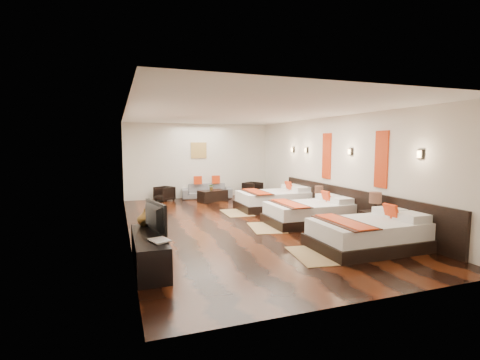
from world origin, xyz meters
name	(u,v)px	position (x,y,z in m)	size (l,w,h in m)	color
floor	(241,224)	(0.00, 0.00, 0.00)	(5.50, 9.50, 0.01)	black
ceiling	(241,114)	(0.00, 0.00, 2.80)	(5.50, 9.50, 0.01)	white
back_wall	(199,161)	(0.00, 4.75, 1.40)	(5.50, 0.01, 2.80)	silver
left_wall	(127,173)	(-2.75, 0.00, 1.40)	(0.01, 9.50, 2.80)	silver
right_wall	(333,167)	(2.75, 0.00, 1.40)	(0.01, 9.50, 2.80)	silver
headboard_panel	(349,205)	(2.71, -0.80, 0.45)	(0.08, 6.60, 0.90)	black
bed_near	(370,234)	(1.70, -2.83, 0.29)	(2.25, 1.41, 0.86)	black
bed_mid	(310,213)	(1.70, -0.57, 0.28)	(2.17, 1.36, 0.83)	black
bed_far	(275,200)	(1.70, 1.57, 0.29)	(2.26, 1.42, 0.86)	black
nightstand_a	(374,220)	(2.44, -2.09, 0.34)	(0.50, 0.50, 0.98)	black
nightstand_b	(319,205)	(2.44, 0.21, 0.30)	(0.43, 0.43, 0.86)	black
jute_mat_near	(314,255)	(0.42, -2.88, 0.01)	(0.75, 1.20, 0.01)	#977A4D
jute_mat_mid	(266,228)	(0.45, -0.63, 0.01)	(0.75, 1.20, 0.01)	#977A4D
jute_mat_far	(237,213)	(0.36, 1.36, 0.01)	(0.75, 1.20, 0.01)	#977A4D
tv_console	(149,251)	(-2.50, -2.49, 0.28)	(0.50, 1.80, 0.55)	black
tv	(151,217)	(-2.45, -2.32, 0.81)	(0.91, 0.12, 0.52)	black
book	(152,242)	(-2.50, -2.97, 0.57)	(0.26, 0.35, 0.03)	black
figurine	(145,217)	(-2.50, -1.77, 0.71)	(0.30, 0.30, 0.31)	brown
sofa	(207,191)	(0.24, 4.45, 0.27)	(1.86, 0.73, 0.54)	slate
armchair_left	(164,194)	(-1.38, 4.26, 0.26)	(0.57, 0.58, 0.53)	black
armchair_right	(253,189)	(2.00, 4.20, 0.28)	(0.60, 0.62, 0.57)	black
coffee_table	(213,196)	(0.24, 3.63, 0.20)	(1.00, 0.50, 0.40)	black
table_plant	(212,187)	(0.20, 3.64, 0.52)	(0.22, 0.19, 0.25)	#246220
orange_panel_a	(381,159)	(2.73, -1.90, 1.70)	(0.04, 0.40, 1.30)	#D86014
orange_panel_b	(327,156)	(2.73, 0.30, 1.70)	(0.04, 0.40, 1.30)	#D86014
sconce_near	(420,154)	(2.70, -3.00, 1.85)	(0.07, 0.12, 0.18)	black
sconce_mid	(350,152)	(2.70, -0.80, 1.85)	(0.07, 0.12, 0.18)	black
sconce_far	(306,150)	(2.70, 1.40, 1.85)	(0.07, 0.12, 0.18)	black
sconce_lounge	(293,150)	(2.70, 2.30, 1.85)	(0.07, 0.12, 0.18)	black
gold_artwork	(199,150)	(0.00, 4.73, 1.80)	(0.60, 0.04, 0.60)	#AD873F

